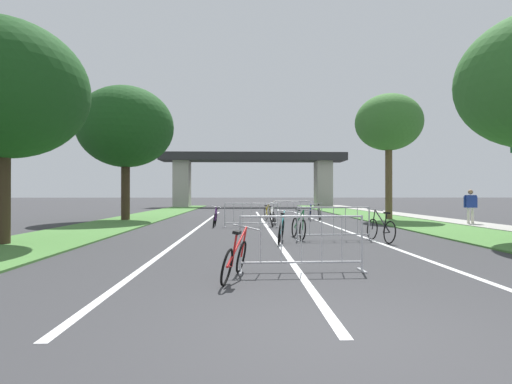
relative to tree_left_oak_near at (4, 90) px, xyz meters
name	(u,v)px	position (x,y,z in m)	size (l,w,h in m)	color
ground_plane	(347,341)	(7.78, -7.61, -4.39)	(300.00, 300.00, 0.00)	#333335
grass_verge_left	(140,218)	(0.65, 12.41, -4.36)	(3.38, 48.94, 0.05)	#477A38
grass_verge_right	(379,218)	(14.91, 12.41, -4.36)	(3.38, 48.94, 0.05)	#477A38
sidewalk_path_right	(421,217)	(17.47, 12.41, -4.35)	(1.74, 48.94, 0.08)	#9E9B93
lane_stripe_center	(266,226)	(7.78, 6.55, -4.38)	(0.14, 28.31, 0.01)	silver
lane_stripe_right_lane	(332,226)	(10.77, 6.55, -4.38)	(0.14, 28.31, 0.01)	silver
lane_stripe_left_lane	(200,226)	(4.79, 6.55, -4.38)	(0.14, 28.31, 0.01)	silver
overpass_bridge	(253,168)	(7.78, 32.84, -0.07)	(20.19, 3.62, 5.91)	#2D2D30
tree_left_oak_near	(4,90)	(0.00, 0.00, 0.00)	(4.58, 4.58, 6.34)	#3D2D1E
tree_left_pine_near	(126,127)	(0.35, 10.50, 0.68)	(5.15, 5.15, 7.28)	#3D2D1E
tree_right_cypress_far	(389,123)	(14.89, 10.80, 1.04)	(3.72, 3.72, 7.05)	brown
crowd_barrier_nearest	(302,244)	(7.83, -4.11, -3.87)	(2.35, 0.50, 1.05)	#ADADB2
crowd_barrier_second	(334,224)	(9.56, 0.91, -3.87)	(2.36, 0.56, 1.05)	#ADADB2
crowd_barrier_third	(251,215)	(7.08, 5.93, -3.87)	(2.35, 0.48, 1.05)	#ADADB2
crowd_barrier_fourth	(294,210)	(9.57, 10.95, -3.87)	(2.35, 0.50, 1.05)	#ADADB2
bicycle_teal_0	(281,230)	(7.88, 0.38, -4.02)	(0.60, 1.66, 0.96)	black
bicycle_white_1	(273,218)	(8.06, 6.45, -4.03)	(0.45, 1.66, 0.91)	black
bicycle_blue_2	(310,214)	(10.39, 10.47, -4.04)	(0.51, 1.67, 0.91)	black
bicycle_silver_3	(319,213)	(10.93, 10.56, -4.01)	(0.75, 1.71, 0.97)	black
bicycle_green_4	(298,227)	(8.53, 1.45, -4.02)	(0.51, 1.64, 0.99)	black
bicycle_black_5	(381,229)	(10.91, 0.52, -4.00)	(0.54, 1.72, 1.00)	black
bicycle_purple_6	(215,219)	(5.50, 6.34, -4.04)	(0.43, 1.67, 0.94)	black
bicycle_yellow_7	(268,214)	(8.09, 10.45, -4.02)	(0.50, 1.63, 1.00)	black
bicycle_red_8	(235,259)	(6.61, -4.72, -4.04)	(0.70, 1.66, 0.91)	black
pedestrian_strolling	(471,204)	(17.25, 6.76, -3.39)	(0.59, 0.35, 1.65)	beige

